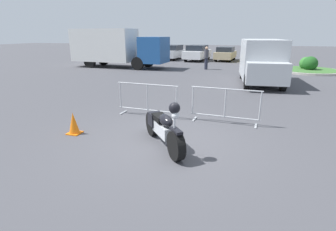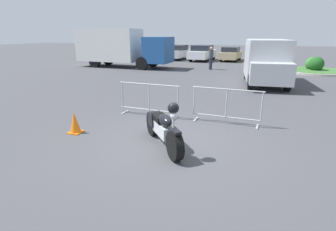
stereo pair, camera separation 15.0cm
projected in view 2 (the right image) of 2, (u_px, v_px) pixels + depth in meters
ground_plane at (168, 142)px, 6.59m from camera, size 120.00×120.00×0.00m
motorcycle at (163, 127)px, 6.22m from camera, size 1.52×1.83×1.25m
crowd_barrier_near at (149, 99)px, 8.53m from camera, size 2.09×0.55×1.07m
crowd_barrier_far at (226, 106)px, 7.78m from camera, size 2.09×0.55×1.07m
box_truck at (119, 46)px, 20.91m from camera, size 7.79×2.58×2.98m
delivery_van at (266, 60)px, 13.94m from camera, size 2.41×5.16×2.31m
parked_car_green at (129, 52)px, 28.77m from camera, size 2.06×4.33×1.42m
parked_car_red at (153, 52)px, 28.26m from camera, size 2.14×4.48×1.47m
parked_car_silver at (178, 52)px, 27.60m from camera, size 2.16×4.52×1.49m
parked_car_white at (202, 53)px, 26.34m from camera, size 2.22×4.64×1.53m
parked_car_tan at (231, 54)px, 26.16m from camera, size 1.97×4.13×1.36m
parked_car_yellow at (260, 55)px, 25.06m from camera, size 1.95×4.08×1.34m
pedestrian at (211, 57)px, 19.65m from camera, size 0.34×0.34×1.69m
planter_island at (314, 68)px, 18.62m from camera, size 4.43×4.43×1.08m
traffic_cone at (75, 123)px, 7.11m from camera, size 0.34×0.34×0.59m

